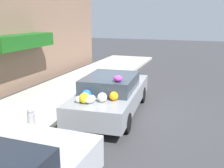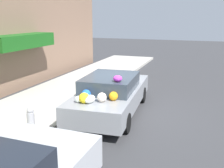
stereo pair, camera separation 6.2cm
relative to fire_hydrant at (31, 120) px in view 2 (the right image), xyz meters
The scene contains 4 objects.
ground_plane 2.89m from the fire_hydrant, 30.75° to the right, with size 60.00×60.00×0.00m, color #38383A.
sidewalk_curb 2.78m from the fire_hydrant, 26.85° to the left, with size 24.00×3.20×0.14m.
fire_hydrant is the anchor object (origin of this frame).
art_car 2.79m from the fire_hydrant, 30.14° to the right, with size 4.64×2.08×1.50m.
Camera 2 is at (-7.80, -2.80, 3.13)m, focal length 42.00 mm.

